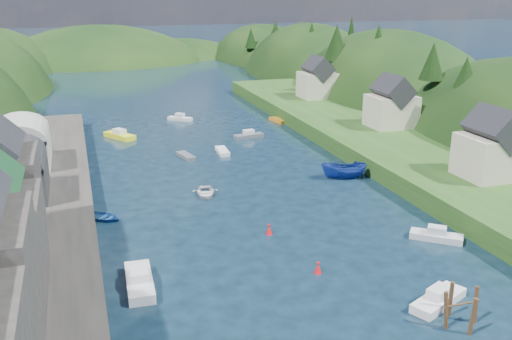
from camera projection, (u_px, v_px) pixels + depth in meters
name	position (u px, v px, depth m)	size (l,w,h in m)	color
ground	(212.00, 153.00, 85.68)	(600.00, 600.00, 0.00)	black
hillside_right	(388.00, 138.00, 123.64)	(36.00, 245.56, 48.00)	black
far_hills	(134.00, 89.00, 201.82)	(103.00, 68.00, 44.00)	black
hill_trees	(195.00, 65.00, 97.42)	(91.83, 151.83, 12.47)	black
quay_left	(29.00, 252.00, 51.23)	(12.00, 110.00, 2.00)	#2D2B28
boat_sheds	(16.00, 153.00, 66.58)	(7.00, 21.00, 7.50)	#2D2D30
terrace_right	(394.00, 148.00, 83.47)	(16.00, 120.00, 2.40)	#234719
right_bank_cottages	(385.00, 105.00, 90.48)	(9.00, 59.24, 8.41)	beige
piling_cluster_far	(461.00, 311.00, 41.67)	(3.07, 2.88, 3.50)	#382314
channel_buoy_near	(318.00, 268.00, 49.51)	(0.70, 0.70, 1.10)	red
channel_buoy_far	(269.00, 230.00, 57.34)	(0.70, 0.70, 1.10)	red
moored_boats	(240.00, 204.00, 63.69)	(37.18, 84.29, 2.35)	white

